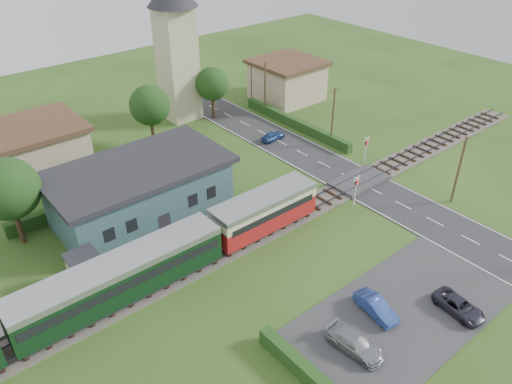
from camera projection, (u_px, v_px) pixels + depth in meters
ground at (303, 228)px, 44.79m from camera, size 120.00×120.00×0.00m
railway_track at (288, 217)px, 46.04m from camera, size 76.00×3.20×0.49m
road at (374, 191)px, 50.17m from camera, size 6.00×70.00×0.05m
car_park at (404, 311)px, 36.14m from camera, size 17.00×9.00×0.08m
crossing_deck at (359, 181)px, 51.37m from camera, size 6.20×3.40×0.45m
platform at (177, 243)px, 42.67m from camera, size 30.00×3.00×0.45m
equipment_hut at (84, 268)px, 37.55m from camera, size 2.30×2.30×2.55m
station_building at (140, 191)px, 45.14m from camera, size 16.00×9.00×5.30m
train at (78, 298)px, 34.30m from camera, size 43.20×2.90×3.40m
church_tower at (175, 39)px, 60.30m from camera, size 6.00×6.00×17.60m
house_west at (31, 151)px, 51.52m from camera, size 10.80×8.80×5.50m
house_east at (287, 80)px, 69.74m from camera, size 8.80×8.80×5.50m
hedge_carpark at (311, 377)px, 30.72m from camera, size 0.80×9.00×1.20m
hedge_roadside at (296, 123)px, 62.57m from camera, size 0.80×18.00×1.20m
hedge_station at (121, 190)px, 49.16m from camera, size 22.00×0.80×1.30m
tree_a at (8, 189)px, 40.27m from camera, size 5.20×5.20×8.00m
tree_b at (150, 106)px, 56.04m from camera, size 4.60×4.60×7.34m
tree_c at (212, 84)px, 62.93m from camera, size 4.20×4.20×6.78m
utility_pole_b at (459, 169)px, 46.61m from camera, size 1.40×0.22×7.00m
utility_pole_c at (333, 116)px, 57.04m from camera, size 1.40×0.22×7.00m
utility_pole_d at (265, 87)px, 64.87m from camera, size 1.40×0.22×7.00m
crossing_signal_near at (356, 186)px, 46.84m from camera, size 0.84×0.28×3.28m
crossing_signal_far at (366, 146)px, 53.85m from camera, size 0.84×0.28×3.28m
streetlamp_east at (251, 79)px, 69.41m from camera, size 0.30×0.30×5.15m
car_on_road at (273, 136)px, 59.59m from camera, size 3.22×1.48×1.07m
car_park_blue at (376, 307)px, 35.64m from camera, size 1.82×3.81×1.21m
car_park_silver at (355, 343)px, 32.85m from camera, size 2.09×4.28×1.20m
car_park_dark at (459, 306)px, 35.80m from camera, size 2.20×4.03×1.07m
pedestrian_near at (240, 209)px, 45.01m from camera, size 0.67×0.47×1.73m
pedestrian_far at (123, 259)px, 39.22m from camera, size 0.71×0.86×1.61m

